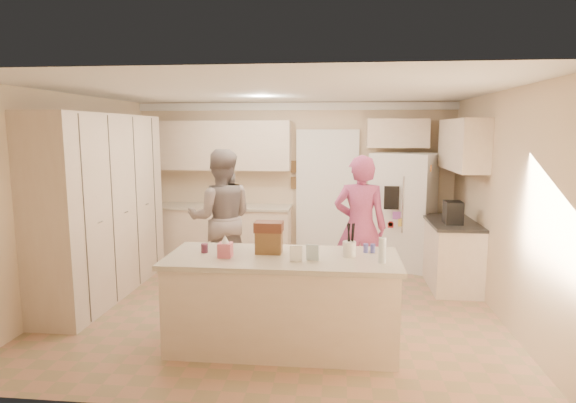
# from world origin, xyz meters

# --- Properties ---
(floor) EXTENTS (5.20, 4.60, 0.02)m
(floor) POSITION_xyz_m (0.00, 0.00, -0.01)
(floor) COLOR tan
(floor) RESTS_ON ground
(ceiling) EXTENTS (5.20, 4.60, 0.02)m
(ceiling) POSITION_xyz_m (0.00, 0.00, 2.61)
(ceiling) COLOR white
(ceiling) RESTS_ON wall_back
(wall_back) EXTENTS (5.20, 0.02, 2.60)m
(wall_back) POSITION_xyz_m (0.00, 2.31, 1.30)
(wall_back) COLOR beige
(wall_back) RESTS_ON ground
(wall_front) EXTENTS (5.20, 0.02, 2.60)m
(wall_front) POSITION_xyz_m (0.00, -2.31, 1.30)
(wall_front) COLOR beige
(wall_front) RESTS_ON ground
(wall_left) EXTENTS (0.02, 4.60, 2.60)m
(wall_left) POSITION_xyz_m (-2.61, 0.00, 1.30)
(wall_left) COLOR beige
(wall_left) RESTS_ON ground
(wall_right) EXTENTS (0.02, 4.60, 2.60)m
(wall_right) POSITION_xyz_m (2.61, 0.00, 1.30)
(wall_right) COLOR beige
(wall_right) RESTS_ON ground
(crown_back) EXTENTS (5.20, 0.08, 0.12)m
(crown_back) POSITION_xyz_m (0.00, 2.26, 2.53)
(crown_back) COLOR white
(crown_back) RESTS_ON wall_back
(pantry_bank) EXTENTS (0.60, 2.60, 2.35)m
(pantry_bank) POSITION_xyz_m (-2.30, 0.20, 1.18)
(pantry_bank) COLOR beige
(pantry_bank) RESTS_ON floor
(back_base_cab) EXTENTS (2.20, 0.60, 0.88)m
(back_base_cab) POSITION_xyz_m (-1.15, 2.00, 0.44)
(back_base_cab) COLOR beige
(back_base_cab) RESTS_ON floor
(back_countertop) EXTENTS (2.24, 0.63, 0.04)m
(back_countertop) POSITION_xyz_m (-1.15, 1.99, 0.90)
(back_countertop) COLOR #BDB29F
(back_countertop) RESTS_ON back_base_cab
(back_upper_cab) EXTENTS (2.20, 0.35, 0.80)m
(back_upper_cab) POSITION_xyz_m (-1.15, 2.12, 1.90)
(back_upper_cab) COLOR beige
(back_upper_cab) RESTS_ON wall_back
(doorway_opening) EXTENTS (0.90, 0.06, 2.10)m
(doorway_opening) POSITION_xyz_m (0.55, 2.28, 1.05)
(doorway_opening) COLOR black
(doorway_opening) RESTS_ON floor
(doorway_casing) EXTENTS (1.02, 0.03, 2.22)m
(doorway_casing) POSITION_xyz_m (0.55, 2.24, 1.05)
(doorway_casing) COLOR white
(doorway_casing) RESTS_ON floor
(wall_frame_upper) EXTENTS (0.15, 0.02, 0.20)m
(wall_frame_upper) POSITION_xyz_m (0.02, 2.27, 1.55)
(wall_frame_upper) COLOR brown
(wall_frame_upper) RESTS_ON wall_back
(wall_frame_lower) EXTENTS (0.15, 0.02, 0.20)m
(wall_frame_lower) POSITION_xyz_m (0.02, 2.27, 1.28)
(wall_frame_lower) COLOR brown
(wall_frame_lower) RESTS_ON wall_back
(refrigerator) EXTENTS (1.11, 1.01, 1.80)m
(refrigerator) POSITION_xyz_m (1.75, 1.92, 0.90)
(refrigerator) COLOR white
(refrigerator) RESTS_ON floor
(fridge_seam) EXTENTS (0.02, 0.02, 1.78)m
(fridge_seam) POSITION_xyz_m (1.75, 1.56, 0.90)
(fridge_seam) COLOR gray
(fridge_seam) RESTS_ON refrigerator
(fridge_dispenser) EXTENTS (0.22, 0.03, 0.35)m
(fridge_dispenser) POSITION_xyz_m (1.53, 1.55, 1.15)
(fridge_dispenser) COLOR black
(fridge_dispenser) RESTS_ON refrigerator
(fridge_handle_l) EXTENTS (0.02, 0.02, 0.85)m
(fridge_handle_l) POSITION_xyz_m (1.70, 1.55, 1.05)
(fridge_handle_l) COLOR silver
(fridge_handle_l) RESTS_ON refrigerator
(fridge_handle_r) EXTENTS (0.02, 0.02, 0.85)m
(fridge_handle_r) POSITION_xyz_m (1.80, 1.55, 1.05)
(fridge_handle_r) COLOR silver
(fridge_handle_r) RESTS_ON refrigerator
(over_fridge_cab) EXTENTS (0.95, 0.35, 0.45)m
(over_fridge_cab) POSITION_xyz_m (1.65, 2.12, 2.10)
(over_fridge_cab) COLOR beige
(over_fridge_cab) RESTS_ON wall_back
(right_base_cab) EXTENTS (0.60, 1.20, 0.88)m
(right_base_cab) POSITION_xyz_m (2.30, 1.00, 0.44)
(right_base_cab) COLOR beige
(right_base_cab) RESTS_ON floor
(right_countertop) EXTENTS (0.63, 1.24, 0.04)m
(right_countertop) POSITION_xyz_m (2.29, 1.00, 0.90)
(right_countertop) COLOR #2D2B28
(right_countertop) RESTS_ON right_base_cab
(right_upper_cab) EXTENTS (0.35, 1.50, 0.70)m
(right_upper_cab) POSITION_xyz_m (2.43, 1.20, 1.95)
(right_upper_cab) COLOR beige
(right_upper_cab) RESTS_ON wall_right
(coffee_maker) EXTENTS (0.22, 0.28, 0.30)m
(coffee_maker) POSITION_xyz_m (2.25, 0.80, 1.07)
(coffee_maker) COLOR black
(coffee_maker) RESTS_ON right_countertop
(island_base) EXTENTS (2.20, 0.90, 0.88)m
(island_base) POSITION_xyz_m (0.20, -1.10, 0.44)
(island_base) COLOR beige
(island_base) RESTS_ON floor
(island_top) EXTENTS (2.28, 0.96, 0.05)m
(island_top) POSITION_xyz_m (0.20, -1.10, 0.90)
(island_top) COLOR #BDB29F
(island_top) RESTS_ON island_base
(utensil_crock) EXTENTS (0.13, 0.13, 0.15)m
(utensil_crock) POSITION_xyz_m (0.85, -1.05, 1.00)
(utensil_crock) COLOR white
(utensil_crock) RESTS_ON island_top
(tissue_box) EXTENTS (0.13, 0.13, 0.14)m
(tissue_box) POSITION_xyz_m (-0.35, -1.20, 1.00)
(tissue_box) COLOR #DD687C
(tissue_box) RESTS_ON island_top
(tissue_plume) EXTENTS (0.08, 0.08, 0.08)m
(tissue_plume) POSITION_xyz_m (-0.35, -1.20, 1.10)
(tissue_plume) COLOR white
(tissue_plume) RESTS_ON tissue_box
(dollhouse_body) EXTENTS (0.26, 0.18, 0.22)m
(dollhouse_body) POSITION_xyz_m (0.05, -1.00, 1.04)
(dollhouse_body) COLOR brown
(dollhouse_body) RESTS_ON island_top
(dollhouse_roof) EXTENTS (0.28, 0.20, 0.10)m
(dollhouse_roof) POSITION_xyz_m (0.05, -1.00, 1.20)
(dollhouse_roof) COLOR #592D1E
(dollhouse_roof) RESTS_ON dollhouse_body
(jam_jar) EXTENTS (0.07, 0.07, 0.09)m
(jam_jar) POSITION_xyz_m (-0.60, -1.05, 0.97)
(jam_jar) COLOR #59263F
(jam_jar) RESTS_ON island_top
(greeting_card_a) EXTENTS (0.12, 0.06, 0.16)m
(greeting_card_a) POSITION_xyz_m (0.35, -1.30, 1.01)
(greeting_card_a) COLOR white
(greeting_card_a) RESTS_ON island_top
(greeting_card_b) EXTENTS (0.12, 0.05, 0.16)m
(greeting_card_b) POSITION_xyz_m (0.50, -1.25, 1.01)
(greeting_card_b) COLOR silver
(greeting_card_b) RESTS_ON island_top
(water_bottle) EXTENTS (0.07, 0.07, 0.24)m
(water_bottle) POSITION_xyz_m (1.15, -1.25, 1.04)
(water_bottle) COLOR silver
(water_bottle) RESTS_ON island_top
(shaker_salt) EXTENTS (0.05, 0.05, 0.09)m
(shaker_salt) POSITION_xyz_m (1.02, -0.88, 0.97)
(shaker_salt) COLOR #494CA3
(shaker_salt) RESTS_ON island_top
(shaker_pepper) EXTENTS (0.05, 0.05, 0.09)m
(shaker_pepper) POSITION_xyz_m (1.09, -0.88, 0.97)
(shaker_pepper) COLOR #494CA3
(shaker_pepper) RESTS_ON island_top
(teen_boy) EXTENTS (1.05, 0.89, 1.90)m
(teen_boy) POSITION_xyz_m (-0.86, 0.71, 0.95)
(teen_boy) COLOR gray
(teen_boy) RESTS_ON floor
(teen_girl) EXTENTS (0.71, 0.50, 1.84)m
(teen_girl) POSITION_xyz_m (1.02, 0.41, 0.92)
(teen_girl) COLOR #B4458F
(teen_girl) RESTS_ON floor
(fridge_magnets) EXTENTS (0.76, 0.02, 1.44)m
(fridge_magnets) POSITION_xyz_m (1.75, 1.56, 0.90)
(fridge_magnets) COLOR tan
(fridge_magnets) RESTS_ON refrigerator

